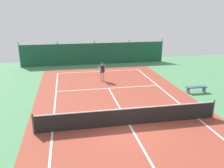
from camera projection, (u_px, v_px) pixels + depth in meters
ground_plane at (129, 125)px, 13.05m from camera, size 36.00×36.00×0.00m
court_surface at (129, 125)px, 13.05m from camera, size 11.02×26.60×0.01m
tennis_net at (130, 116)px, 12.90m from camera, size 10.12×0.10×1.10m
back_fence at (94, 58)px, 27.69m from camera, size 16.30×0.98×2.70m
tennis_player at (102, 70)px, 20.73m from camera, size 0.63×0.80×1.64m
tennis_ball_near_player at (128, 78)px, 21.73m from camera, size 0.07×0.07×0.07m
tennis_ball_midcourt at (68, 75)px, 22.74m from camera, size 0.07×0.07×0.07m
parked_car at (85, 53)px, 29.84m from camera, size 2.41×4.39×1.68m
courtside_bench at (196, 88)px, 17.97m from camera, size 1.60×0.40×0.49m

